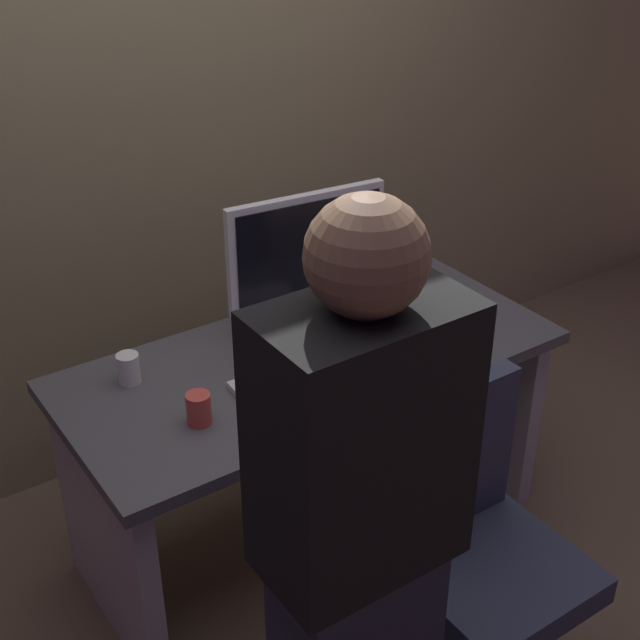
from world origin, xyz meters
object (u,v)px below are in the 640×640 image
Objects in this scene: mouse at (382,343)px; book_stack at (389,273)px; office_chair at (476,570)px; person_at_desk at (358,558)px; keyboard at (301,374)px; cell_phone at (464,331)px; cup_near_keyboard at (199,409)px; monitor at (307,254)px; cup_by_monitor at (129,369)px; desk at (311,412)px.

book_stack is (0.24, 0.27, 0.06)m from mouse.
office_chair is 4.05× the size of book_stack.
person_at_desk is 16.39× the size of mouse.
keyboard is 0.61m from book_stack.
cup_near_keyboard is at bearing 178.63° from cell_phone.
monitor is at bearing 114.11° from mouse.
keyboard is (-0.11, 0.67, 0.30)m from office_chair.
office_chair is 0.76m from mouse.
book_stack is (0.43, 0.94, 0.37)m from office_chair.
cup_by_monitor is 0.98m from book_stack.
cup_near_keyboard is (-0.66, -0.03, 0.03)m from mouse.
monitor reaches higher than keyboard.
desk is 1.05m from person_at_desk.
person_at_desk is 1.41m from book_stack.
keyboard is (0.38, 0.79, -0.11)m from person_at_desk.
mouse is 0.66m from cup_near_keyboard.
office_chair is 0.57× the size of person_at_desk.
keyboard is 0.59m from cell_phone.
desk is 0.56m from cell_phone.
keyboard is at bearing -153.35° from book_stack.
keyboard is 4.62× the size of cup_by_monitor.
keyboard reaches higher than cell_phone.
cup_near_keyboard is (-0.55, -0.28, -0.21)m from monitor.
cup_by_monitor is (-0.52, 0.18, 0.26)m from desk.
cell_phone is at bearing 51.63° from office_chair.
person_at_desk is at bearing -130.96° from book_stack.
cup_by_monitor is at bearing 151.65° from keyboard.
desk is 0.57m from book_stack.
book_stack is (0.90, 0.31, 0.03)m from cup_near_keyboard.
office_chair reaches higher than cup_by_monitor.
cell_phone is at bearing -84.23° from book_stack.
office_chair is 1.74× the size of monitor.
desk is 0.51m from monitor.
desk is at bearing 45.89° from keyboard.
monitor reaches higher than office_chair.
keyboard is at bearing -179.95° from mouse.
mouse is 0.69× the size of cell_phone.
cell_phone is (0.94, -0.05, -0.04)m from cup_near_keyboard.
desk is 6.70× the size of book_stack.
office_chair is at bearing -77.27° from keyboard.
office_chair reaches higher than cell_phone.
cup_near_keyboard is 0.40× the size of book_stack.
cup_near_keyboard reaches higher than desk.
office_chair is at bearing -59.76° from cup_by_monitor.
mouse reaches higher than keyboard.
office_chair is at bearing -126.92° from cell_phone.
mouse is at bearing 3.19° from keyboard.
monitor is (0.57, 1.04, 0.14)m from person_at_desk.
cup_near_keyboard is (-0.47, 0.64, 0.34)m from office_chair.
cup_by_monitor reaches higher than cell_phone.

